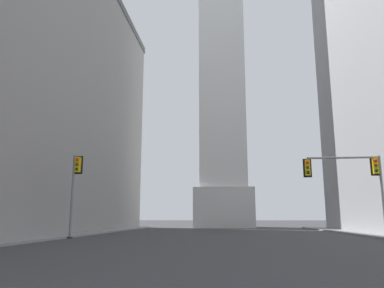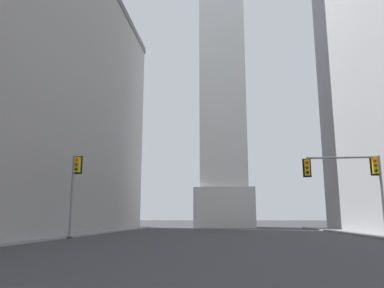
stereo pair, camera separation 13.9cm
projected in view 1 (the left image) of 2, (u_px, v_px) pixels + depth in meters
name	position (u px, v px, depth m)	size (l,w,h in m)	color
obelisk	(221.00, 35.00, 60.55)	(8.54, 8.54, 63.82)	silver
traffic_light_mid_right	(354.00, 175.00, 25.73)	(5.33, 0.52, 5.62)	slate
traffic_light_mid_left	(75.00, 183.00, 26.86)	(0.78, 0.50, 5.90)	slate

